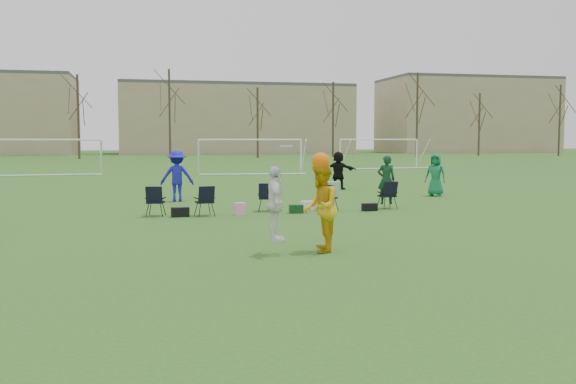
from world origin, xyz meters
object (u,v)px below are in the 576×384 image
object	(u,v)px
fielder_green_far	(436,175)
goal_left	(46,147)
fielder_black	(338,170)
goal_mid	(250,146)
center_contest	(307,205)
goal_right	(379,145)
fielder_blue	(177,176)

from	to	relation	value
fielder_green_far	goal_left	bearing A→B (deg)	172.60
fielder_black	goal_mid	world-z (taller)	goal_mid
center_contest	goal_right	distance (m)	41.00
goal_left	goal_mid	distance (m)	14.14
goal_mid	fielder_green_far	bearing A→B (deg)	-72.20
goal_left	goal_mid	size ratio (longest dim) A/B	1.00
fielder_blue	center_contest	xyz separation A→B (m)	(2.15, -12.26, 0.03)
fielder_black	fielder_blue	bearing A→B (deg)	55.46
fielder_blue	fielder_green_far	world-z (taller)	fielder_blue
goal_left	goal_mid	bearing A→B (deg)	-13.13
fielder_black	center_contest	bearing A→B (deg)	97.34
fielder_black	goal_left	distance (m)	23.32
goal_left	fielder_blue	bearing A→B (deg)	-74.96
fielder_black	center_contest	distance (m)	17.66
fielder_green_far	fielder_black	xyz separation A→B (m)	(-2.97, 4.52, 0.01)
fielder_green_far	fielder_black	world-z (taller)	fielder_black
fielder_blue	goal_left	xyz separation A→B (m)	(-7.83, 21.47, 0.92)
fielder_black	goal_right	distance (m)	23.42
fielder_blue	goal_mid	xyz separation A→B (m)	(6.17, 19.47, 0.92)
fielder_green_far	goal_right	xyz separation A→B (m)	(7.19, 25.60, 1.01)
fielder_blue	goal_right	distance (m)	31.30
fielder_green_far	goal_right	world-z (taller)	goal_right
fielder_blue	fielder_green_far	xyz separation A→B (m)	(10.98, -0.13, -0.09)
center_contest	goal_right	xyz separation A→B (m)	(16.02, 37.73, 0.88)
fielder_black	goal_left	size ratio (longest dim) A/B	0.25
fielder_blue	goal_mid	world-z (taller)	goal_mid
fielder_blue	fielder_black	world-z (taller)	fielder_blue
goal_right	fielder_green_far	bearing A→B (deg)	-113.68
fielder_green_far	goal_mid	xyz separation A→B (m)	(-4.81, 19.60, 1.01)
fielder_black	goal_right	xyz separation A→B (m)	(10.15, 21.08, 1.00)
fielder_blue	fielder_green_far	bearing A→B (deg)	-178.42
fielder_green_far	goal_mid	bearing A→B (deg)	145.34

